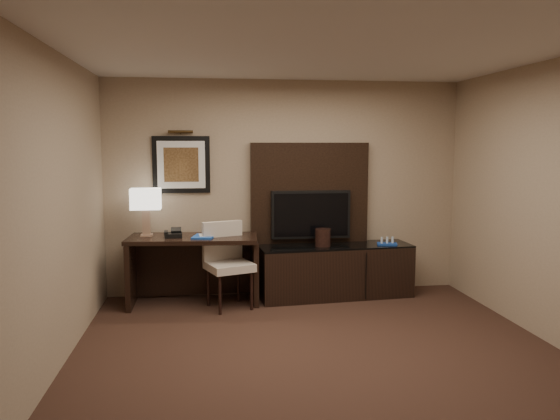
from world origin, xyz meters
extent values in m
cube|color=#311D16|center=(0.00, 0.00, -0.01)|extent=(4.50, 5.00, 0.01)
cube|color=silver|center=(0.00, 0.00, 2.70)|extent=(4.50, 5.00, 0.01)
cube|color=gray|center=(0.00, 2.50, 1.35)|extent=(4.50, 0.01, 2.70)
cube|color=gray|center=(0.00, -2.50, 1.35)|extent=(4.50, 0.01, 2.70)
cube|color=gray|center=(-2.25, 0.00, 1.35)|extent=(0.01, 5.00, 2.70)
cube|color=black|center=(-1.17, 2.10, 0.41)|extent=(1.57, 0.78, 0.81)
cube|color=black|center=(0.58, 2.15, 0.33)|extent=(1.94, 0.68, 0.65)
cube|color=black|center=(0.30, 2.44, 1.27)|extent=(1.50, 0.12, 1.30)
cube|color=black|center=(0.30, 2.34, 1.02)|extent=(1.00, 0.08, 0.60)
cube|color=black|center=(-1.30, 2.48, 1.65)|extent=(0.70, 0.04, 0.70)
cylinder|color=#3B2812|center=(-1.30, 2.44, 2.05)|extent=(0.04, 0.04, 0.30)
cube|color=#1A4AAC|center=(-1.04, 2.02, 0.82)|extent=(0.30, 0.36, 0.02)
imported|color=#BFB196|center=(-1.09, 2.06, 0.92)|extent=(0.17, 0.03, 0.22)
cylinder|color=black|center=(0.41, 2.12, 0.76)|extent=(0.23, 0.23, 0.22)
camera|label=1|loc=(-0.99, -4.36, 1.91)|focal=35.00mm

